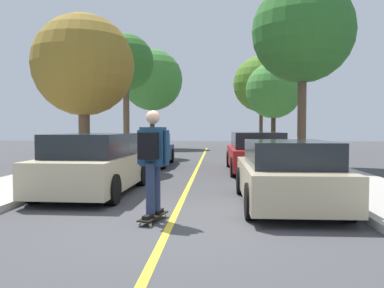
{
  "coord_description": "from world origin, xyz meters",
  "views": [
    {
      "loc": [
        0.75,
        -6.43,
        1.59
      ],
      "look_at": [
        -0.09,
        6.91,
        1.03
      ],
      "focal_mm": 36.24,
      "sensor_mm": 36.0,
      "label": 1
    }
  ],
  "objects": [
    {
      "name": "street_tree_left_near",
      "position": [
        -4.1,
        14.19,
        5.05
      ],
      "size": [
        3.0,
        3.0,
        6.46
      ],
      "color": "brown",
      "rests_on": "sidewalk_left"
    },
    {
      "name": "street_tree_right_near",
      "position": [
        4.1,
        16.73,
        3.77
      ],
      "size": [
        3.28,
        3.28,
        5.28
      ],
      "color": "#3D2D1E",
      "rests_on": "sidewalk_right"
    },
    {
      "name": "street_tree_right_nearest",
      "position": [
        4.1,
        9.08,
        5.31
      ],
      "size": [
        3.96,
        3.96,
        7.18
      ],
      "color": "brown",
      "rests_on": "sidewalk_right"
    },
    {
      "name": "skateboard",
      "position": [
        -0.31,
        0.0,
        0.09
      ],
      "size": [
        0.42,
        0.87,
        0.1
      ],
      "color": "black",
      "rests_on": "ground"
    },
    {
      "name": "fire_hydrant",
      "position": [
        -3.68,
        7.4,
        0.49
      ],
      "size": [
        0.2,
        0.2,
        0.7
      ],
      "color": "#B2140F",
      "rests_on": "sidewalk_left"
    },
    {
      "name": "parked_car_left_near",
      "position": [
        -2.18,
        9.66,
        0.66
      ],
      "size": [
        1.98,
        4.12,
        1.33
      ],
      "color": "navy",
      "rests_on": "ground"
    },
    {
      "name": "parked_car_right_nearest",
      "position": [
        2.18,
        1.5,
        0.65
      ],
      "size": [
        1.88,
        4.01,
        1.33
      ],
      "color": "#BCAD89",
      "rests_on": "ground"
    },
    {
      "name": "street_tree_right_far",
      "position": [
        4.1,
        23.1,
        4.87
      ],
      "size": [
        4.2,
        4.2,
        6.85
      ],
      "color": "#4C3823",
      "rests_on": "sidewalk_right"
    },
    {
      "name": "parked_car_left_nearest",
      "position": [
        -2.18,
        2.69,
        0.71
      ],
      "size": [
        1.98,
        4.13,
        1.44
      ],
      "color": "#BCAD89",
      "rests_on": "ground"
    },
    {
      "name": "center_line",
      "position": [
        0.0,
        4.0,
        0.0
      ],
      "size": [
        0.12,
        39.2,
        0.01
      ],
      "primitive_type": "cube",
      "color": "gold",
      "rests_on": "ground"
    },
    {
      "name": "parked_car_right_near",
      "position": [
        2.18,
        7.62,
        0.7
      ],
      "size": [
        2.03,
        4.65,
        1.42
      ],
      "color": "maroon",
      "rests_on": "ground"
    },
    {
      "name": "ground",
      "position": [
        0.0,
        0.0,
        0.0
      ],
      "size": [
        80.0,
        80.0,
        0.0
      ],
      "primitive_type": "plane",
      "color": "#424244"
    },
    {
      "name": "street_tree_left_far",
      "position": [
        -4.1,
        22.61,
        5.16
      ],
      "size": [
        4.58,
        4.58,
        7.33
      ],
      "color": "#3D2D1E",
      "rests_on": "sidewalk_left"
    },
    {
      "name": "skateboarder",
      "position": [
        -0.32,
        -0.03,
        1.11
      ],
      "size": [
        0.58,
        0.7,
        1.77
      ],
      "color": "black",
      "rests_on": "skateboard"
    },
    {
      "name": "street_tree_left_nearest",
      "position": [
        -4.1,
        7.52,
        3.85
      ],
      "size": [
        3.69,
        3.69,
        5.58
      ],
      "color": "brown",
      "rests_on": "sidewalk_left"
    }
  ]
}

